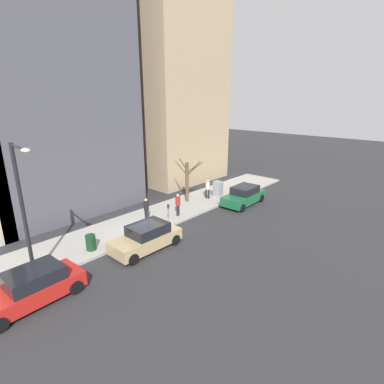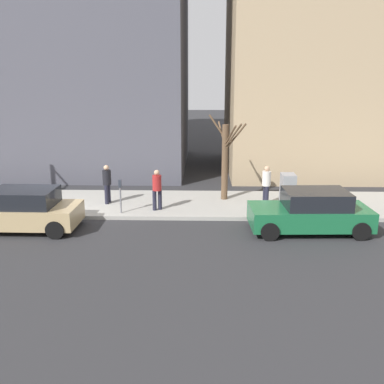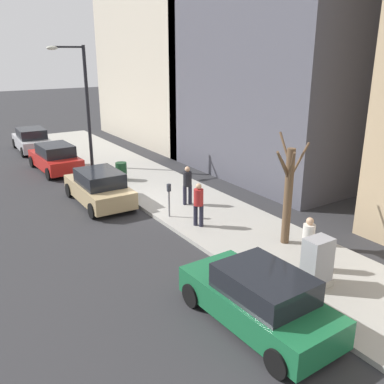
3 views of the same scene
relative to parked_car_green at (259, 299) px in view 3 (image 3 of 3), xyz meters
The scene contains 14 objects.
ground_plane 9.44m from the parked_car_green, 83.22° to the left, with size 120.00×120.00×0.00m, color #2B2B2D.
sidewalk 9.88m from the parked_car_green, 71.59° to the left, with size 4.00×36.00×0.15m, color #9E9B93.
parked_car_green is the anchor object (origin of this frame).
parked_car_tan 10.38m from the parked_car_green, 90.32° to the left, with size 1.96×4.22×1.52m.
parked_car_red 16.75m from the parked_car_green, 90.52° to the left, with size 2.05×4.26×1.52m.
parked_car_silver 22.55m from the parked_car_green, 90.18° to the left, with size 2.05×4.26×1.52m.
parking_meter 7.27m from the parked_car_green, 77.58° to the left, with size 0.14×0.10×1.35m.
utility_box 2.44m from the parked_car_green, ahead, with size 0.83×0.61×1.43m.
streetlamp 16.40m from the parked_car_green, 85.02° to the left, with size 1.97×0.32×6.50m.
bare_tree 4.84m from the parked_car_green, 38.00° to the left, with size 2.29×1.55×3.71m.
trash_bin 12.90m from the parked_car_green, 81.03° to the left, with size 0.56×0.56×0.90m, color #14381E.
pedestrian_near_meter 3.15m from the parked_car_green, 22.08° to the left, with size 0.39×0.36×1.66m.
pedestrian_midblock 6.05m from the parked_car_green, 70.52° to the left, with size 0.36×0.37×1.66m.
pedestrian_far_corner 8.44m from the parked_car_green, 69.72° to the left, with size 0.40×0.36×1.66m.
Camera 3 is at (-7.29, -15.99, 6.43)m, focal length 40.00 mm.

